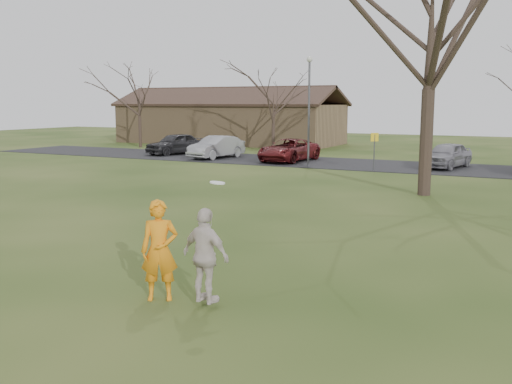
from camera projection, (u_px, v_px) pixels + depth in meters
The scene contains 12 objects.
ground at pixel (160, 299), 10.87m from camera, with size 120.00×120.00×0.00m, color #1E380F.
parking_strip at pixel (422, 167), 32.89m from camera, with size 62.00×6.50×0.04m, color black.
player_defender at pixel (160, 250), 10.73m from camera, with size 0.69×0.45×1.90m, color orange.
car_0 at pixel (175, 144), 41.10m from camera, with size 1.78×4.43×1.51m, color #28272A.
car_1 at pixel (216, 147), 38.20m from camera, with size 1.55×4.44×1.46m, color gray.
car_2 at pixel (289, 150), 36.18m from camera, with size 2.32×5.03×1.40m, color maroon.
car_4 at pixel (447, 155), 32.47m from camera, with size 1.70×4.22×1.44m, color gray.
catching_play at pixel (206, 256), 10.30m from camera, with size 1.07×0.58×2.21m.
building at pixel (229, 122), 53.00m from camera, with size 20.60×8.50×5.14m.
lamp_post at pixel (309, 98), 32.77m from camera, with size 0.34×0.34×6.27m.
sign_yellow at pixel (374, 145), 30.92m from camera, with size 0.35×0.35×2.08m.
big_tree at pixel (432, 15), 22.12m from camera, with size 9.00×9.00×14.00m, color #352821, non-canonical shape.
Camera 1 is at (6.33, -8.48, 3.67)m, focal length 40.45 mm.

